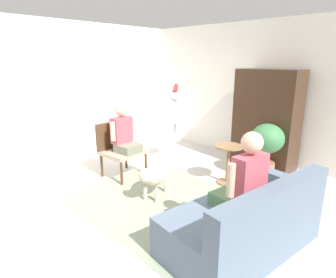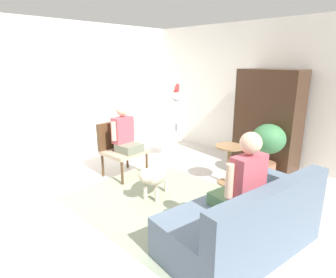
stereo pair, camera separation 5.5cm
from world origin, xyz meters
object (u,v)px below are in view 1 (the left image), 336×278
at_px(round_end_table, 228,161).
at_px(potted_plant, 267,144).
at_px(couch, 246,223).
at_px(armoire_cabinet, 266,120).
at_px(person_on_couch, 244,180).
at_px(parrot, 176,88).
at_px(person_on_armchair, 124,133).
at_px(dog, 154,175).
at_px(armchair, 118,144).
at_px(bird_cage_stand, 175,122).

bearing_deg(round_end_table, potted_plant, 61.39).
distance_m(couch, potted_plant, 2.11).
distance_m(round_end_table, potted_plant, 0.76).
bearing_deg(armoire_cabinet, person_on_couch, -68.83).
bearing_deg(parrot, couch, -31.94).
height_order(person_on_couch, armoire_cabinet, armoire_cabinet).
height_order(couch, round_end_table, couch).
bearing_deg(round_end_table, armoire_cabinet, 86.70).
bearing_deg(person_on_armchair, person_on_couch, -7.86).
xyz_separation_m(dog, potted_plant, (0.85, 1.83, 0.26)).
distance_m(couch, armoire_cabinet, 2.73).
bearing_deg(armchair, armoire_cabinet, 51.88).
bearing_deg(round_end_table, person_on_couch, -52.56).
bearing_deg(potted_plant, couch, -69.48).
distance_m(couch, parrot, 3.11).
xyz_separation_m(armchair, bird_cage_stand, (0.24, 1.21, 0.24)).
relative_size(person_on_couch, parrot, 4.99).
bearing_deg(round_end_table, couch, -50.81).
bearing_deg(dog, round_end_table, 67.18).
relative_size(bird_cage_stand, parrot, 7.96).
height_order(person_on_armchair, dog, person_on_armchair).
relative_size(armchair, person_on_armchair, 1.19).
height_order(round_end_table, dog, round_end_table).
distance_m(armchair, parrot, 1.54).
distance_m(dog, bird_cage_stand, 1.71).
xyz_separation_m(person_on_armchair, armoire_cabinet, (1.53, 2.14, 0.13)).
height_order(armchair, parrot, parrot).
height_order(person_on_armchair, round_end_table, person_on_armchair).
relative_size(couch, parrot, 10.61).
xyz_separation_m(parrot, potted_plant, (1.71, 0.43, -0.85)).
height_order(armchair, bird_cage_stand, bird_cage_stand).
height_order(dog, potted_plant, potted_plant).
bearing_deg(couch, armchair, 173.40).
bearing_deg(person_on_couch, couch, 23.30).
height_order(couch, dog, couch).
distance_m(armchair, person_on_armchair, 0.28).
height_order(person_on_armchair, armoire_cabinet, armoire_cabinet).
xyz_separation_m(dog, armoire_cabinet, (0.57, 2.33, 0.56)).
distance_m(person_on_armchair, dog, 1.07).
relative_size(dog, bird_cage_stand, 0.57).
distance_m(person_on_armchair, parrot, 1.39).
distance_m(dog, potted_plant, 2.03).
bearing_deg(round_end_table, bird_cage_stand, 171.66).
xyz_separation_m(person_on_couch, round_end_table, (-1.03, 1.34, -0.41)).
distance_m(armchair, potted_plant, 2.56).
xyz_separation_m(couch, person_on_armchair, (-2.54, 0.32, 0.48)).
bearing_deg(dog, potted_plant, 65.11).
distance_m(dog, armoire_cabinet, 2.47).
distance_m(armchair, bird_cage_stand, 1.26).
xyz_separation_m(couch, armoire_cabinet, (-1.01, 2.46, 0.61)).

